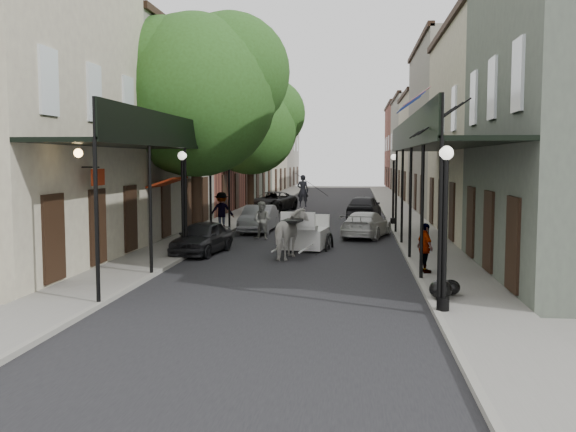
% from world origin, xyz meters
% --- Properties ---
extents(ground, '(140.00, 140.00, 0.00)m').
position_xyz_m(ground, '(0.00, 0.00, 0.00)').
color(ground, gray).
rests_on(ground, ground).
extents(road, '(8.00, 90.00, 0.01)m').
position_xyz_m(road, '(0.00, 20.00, 0.01)').
color(road, black).
rests_on(road, ground).
extents(sidewalk_left, '(2.20, 90.00, 0.12)m').
position_xyz_m(sidewalk_left, '(-5.00, 20.00, 0.06)').
color(sidewalk_left, gray).
rests_on(sidewalk_left, ground).
extents(sidewalk_right, '(2.20, 90.00, 0.12)m').
position_xyz_m(sidewalk_right, '(5.00, 20.00, 0.06)').
color(sidewalk_right, gray).
rests_on(sidewalk_right, ground).
extents(building_row_left, '(5.00, 80.00, 10.50)m').
position_xyz_m(building_row_left, '(-8.60, 30.00, 5.25)').
color(building_row_left, beige).
rests_on(building_row_left, ground).
extents(building_row_right, '(5.00, 80.00, 10.50)m').
position_xyz_m(building_row_right, '(8.60, 30.00, 5.25)').
color(building_row_right, gray).
rests_on(building_row_right, ground).
extents(gallery_left, '(2.20, 18.05, 4.88)m').
position_xyz_m(gallery_left, '(-4.79, 6.98, 4.05)').
color(gallery_left, black).
rests_on(gallery_left, sidewalk_left).
extents(gallery_right, '(2.20, 18.05, 4.88)m').
position_xyz_m(gallery_right, '(4.79, 6.98, 4.05)').
color(gallery_right, black).
rests_on(gallery_right, sidewalk_right).
extents(tree_near, '(7.31, 6.80, 9.63)m').
position_xyz_m(tree_near, '(-4.20, 10.18, 6.49)').
color(tree_near, '#382619').
rests_on(tree_near, sidewalk_left).
extents(tree_far, '(6.45, 6.00, 8.61)m').
position_xyz_m(tree_far, '(-4.25, 24.18, 5.84)').
color(tree_far, '#382619').
rests_on(tree_far, sidewalk_left).
extents(lamppost_right_near, '(0.32, 0.32, 3.71)m').
position_xyz_m(lamppost_right_near, '(4.10, -2.00, 2.05)').
color(lamppost_right_near, black).
rests_on(lamppost_right_near, sidewalk_right).
extents(lamppost_left, '(0.32, 0.32, 3.71)m').
position_xyz_m(lamppost_left, '(-4.10, 6.00, 2.05)').
color(lamppost_left, black).
rests_on(lamppost_left, sidewalk_left).
extents(lamppost_right_far, '(0.32, 0.32, 3.71)m').
position_xyz_m(lamppost_right_far, '(4.10, 18.00, 2.05)').
color(lamppost_right_far, black).
rests_on(lamppost_right_far, sidewalk_right).
extents(horse, '(1.25, 2.23, 1.78)m').
position_xyz_m(horse, '(-0.16, 6.00, 0.89)').
color(horse, silver).
rests_on(horse, ground).
extents(carriage, '(2.05, 2.81, 2.98)m').
position_xyz_m(carriage, '(0.24, 8.75, 1.16)').
color(carriage, black).
rests_on(carriage, ground).
extents(pedestrian_walking, '(0.96, 0.83, 1.69)m').
position_xyz_m(pedestrian_walking, '(-2.00, 11.47, 0.84)').
color(pedestrian_walking, '#ABABA1').
rests_on(pedestrian_walking, ground).
extents(pedestrian_sidewalk_left, '(1.29, 0.90, 1.83)m').
position_xyz_m(pedestrian_sidewalk_left, '(-4.42, 14.19, 1.03)').
color(pedestrian_sidewalk_left, gray).
rests_on(pedestrian_sidewalk_left, sidewalk_left).
extents(pedestrian_sidewalk_right, '(0.65, 0.95, 1.51)m').
position_xyz_m(pedestrian_sidewalk_right, '(4.20, 2.90, 0.87)').
color(pedestrian_sidewalk_right, gray).
rests_on(pedestrian_sidewalk_right, sidewalk_right).
extents(car_left_near, '(1.95, 3.81, 1.24)m').
position_xyz_m(car_left_near, '(-3.60, 6.77, 0.62)').
color(car_left_near, black).
rests_on(car_left_near, ground).
extents(car_left_mid, '(1.51, 3.99, 1.30)m').
position_xyz_m(car_left_mid, '(-2.60, 14.23, 0.65)').
color(car_left_mid, '#999A9F').
rests_on(car_left_mid, ground).
extents(car_left_far, '(3.39, 5.25, 1.34)m').
position_xyz_m(car_left_far, '(-3.60, 26.99, 0.67)').
color(car_left_far, black).
rests_on(car_left_far, ground).
extents(car_right_near, '(2.62, 4.38, 1.19)m').
position_xyz_m(car_right_near, '(2.60, 12.63, 0.59)').
color(car_right_near, silver).
rests_on(car_right_near, ground).
extents(car_right_far, '(2.30, 4.54, 1.48)m').
position_xyz_m(car_right_far, '(2.60, 21.30, 0.74)').
color(car_right_far, black).
rests_on(car_right_far, ground).
extents(trash_bags, '(0.83, 0.98, 0.48)m').
position_xyz_m(trash_bags, '(4.32, -0.59, 0.34)').
color(trash_bags, black).
rests_on(trash_bags, sidewalk_right).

